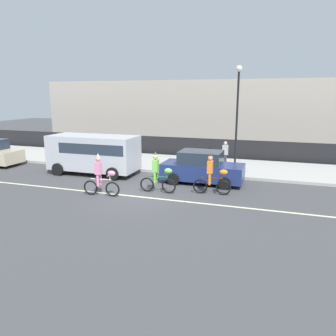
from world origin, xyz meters
TOP-DOWN VIEW (x-y plane):
  - ground_plane at (0.00, 0.00)m, footprint 80.00×80.00m
  - road_centre_line at (0.00, -0.50)m, footprint 36.00×0.14m
  - sidewalk_curb at (0.00, 6.50)m, footprint 60.00×5.00m
  - fence_line at (0.00, 9.40)m, footprint 40.00×0.08m
  - building_backdrop at (-1.56, 18.00)m, footprint 28.00×8.00m
  - parade_cyclist_pink at (-1.54, -0.86)m, footprint 1.72×0.50m
  - parade_cyclist_lime at (0.66, 0.40)m, footprint 1.72×0.50m
  - parade_cyclist_orange at (3.07, 0.92)m, footprint 1.72×0.50m
  - parked_van_silver at (-3.98, 2.70)m, footprint 5.00×2.22m
  - parked_car_navy at (2.19, 2.72)m, footprint 4.10×1.92m
  - street_lamp_post at (3.41, 6.16)m, footprint 0.36×0.36m
  - pedestrian_onlooker at (2.89, 5.66)m, footprint 0.32×0.20m

SIDE VIEW (x-z plane):
  - ground_plane at x=0.00m, z-range 0.00..0.00m
  - road_centre_line at x=0.00m, z-range 0.00..0.01m
  - sidewalk_curb at x=0.00m, z-range 0.00..0.15m
  - fence_line at x=0.00m, z-range 0.00..1.40m
  - parked_car_navy at x=2.19m, z-range -0.04..1.60m
  - parade_cyclist_pink at x=-1.54m, z-range -0.12..1.80m
  - parade_cyclist_lime at x=0.66m, z-range -0.12..1.80m
  - parade_cyclist_orange at x=3.07m, z-range -0.12..1.80m
  - pedestrian_onlooker at x=2.89m, z-range 0.20..1.82m
  - parked_van_silver at x=-3.98m, z-range 0.19..2.37m
  - building_backdrop at x=-1.56m, z-range 0.00..5.64m
  - street_lamp_post at x=3.41m, z-range 1.06..6.92m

